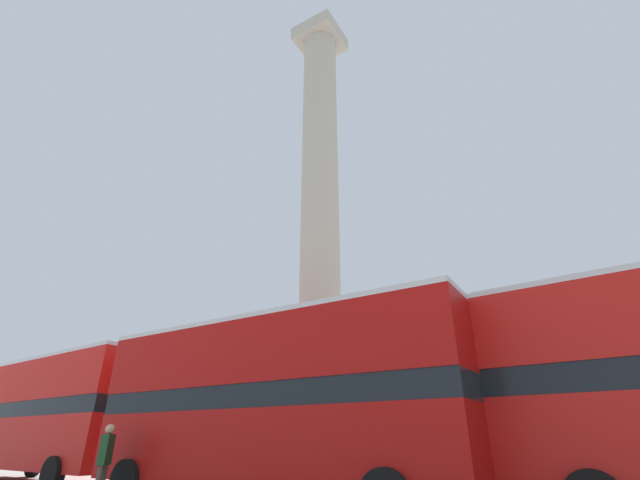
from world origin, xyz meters
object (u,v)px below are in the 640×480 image
at_px(pedestrian_near_lamp, 105,458).
at_px(street_lamp, 231,394).
at_px(equestrian_statue, 226,440).
at_px(monument_column, 320,243).
at_px(bus_b, 55,413).
at_px(bus_c, 273,399).

bearing_deg(pedestrian_near_lamp, street_lamp, 162.44).
bearing_deg(street_lamp, equestrian_statue, 132.85).
relative_size(monument_column, equestrian_statue, 4.55).
relative_size(bus_b, street_lamp, 2.08).
distance_m(equestrian_statue, street_lamp, 10.29).
height_order(bus_c, pedestrian_near_lamp, bus_c).
xyz_separation_m(monument_column, bus_b, (-8.64, -5.77, -7.52)).
bearing_deg(street_lamp, bus_c, -39.46).
bearing_deg(equestrian_statue, monument_column, -53.60).
bearing_deg(monument_column, street_lamp, -154.79).
xyz_separation_m(equestrian_statue, pedestrian_near_lamp, (9.10, -14.21, -0.44)).
height_order(bus_c, street_lamp, street_lamp).
xyz_separation_m(bus_c, equestrian_statue, (-12.79, 12.29, -0.92)).
bearing_deg(bus_b, equestrian_statue, 101.90).
height_order(street_lamp, pedestrian_near_lamp, street_lamp).
distance_m(bus_c, street_lamp, 7.66).
bearing_deg(bus_b, monument_column, 37.63).
bearing_deg(pedestrian_near_lamp, monument_column, 136.48).
xyz_separation_m(bus_b, equestrian_statue, (-1.63, 11.63, -0.94)).
relative_size(bus_c, equestrian_statue, 1.85).
height_order(equestrian_statue, street_lamp, equestrian_statue).
bearing_deg(bus_c, monument_column, 112.12).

